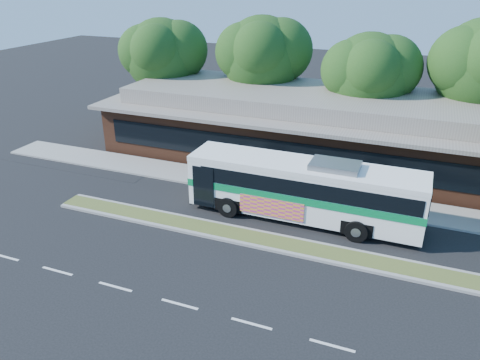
% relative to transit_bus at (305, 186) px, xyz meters
% --- Properties ---
extents(ground, '(120.00, 120.00, 0.00)m').
position_rel_transit_bus_xyz_m(ground, '(0.27, -3.53, -1.88)').
color(ground, black).
rests_on(ground, ground).
extents(median_strip, '(26.00, 1.10, 0.15)m').
position_rel_transit_bus_xyz_m(median_strip, '(0.27, -2.93, -1.80)').
color(median_strip, '#3D4A1F').
rests_on(median_strip, ground).
extents(sidewalk, '(44.00, 2.60, 0.12)m').
position_rel_transit_bus_xyz_m(sidewalk, '(0.27, 2.87, -1.82)').
color(sidewalk, gray).
rests_on(sidewalk, ground).
extents(parking_lot, '(14.00, 12.00, 0.01)m').
position_rel_transit_bus_xyz_m(parking_lot, '(-17.73, 6.47, -1.87)').
color(parking_lot, black).
rests_on(parking_lot, ground).
extents(plaza_building, '(33.20, 11.20, 4.45)m').
position_rel_transit_bus_xyz_m(plaza_building, '(0.27, 9.45, 0.25)').
color(plaza_building, '#5B2F1C').
rests_on(plaza_building, ground).
extents(tree_bg_a, '(6.47, 5.80, 8.63)m').
position_rel_transit_bus_xyz_m(tree_bg_a, '(-14.31, 11.60, 3.99)').
color(tree_bg_a, black).
rests_on(tree_bg_a, ground).
extents(tree_bg_b, '(6.69, 6.00, 9.00)m').
position_rel_transit_bus_xyz_m(tree_bg_b, '(-6.29, 12.61, 4.27)').
color(tree_bg_b, black).
rests_on(tree_bg_b, ground).
extents(tree_bg_c, '(6.24, 5.60, 8.26)m').
position_rel_transit_bus_xyz_m(tree_bg_c, '(1.68, 11.60, 3.71)').
color(tree_bg_c, black).
rests_on(tree_bg_c, ground).
extents(transit_bus, '(12.05, 2.89, 3.38)m').
position_rel_transit_bus_xyz_m(transit_bus, '(0.00, 0.00, 0.00)').
color(transit_bus, white).
rests_on(transit_bus, ground).
extents(sedan, '(4.48, 1.86, 1.30)m').
position_rel_transit_bus_xyz_m(sedan, '(-9.21, 5.76, -1.23)').
color(sedan, '#A6A8AD').
rests_on(sedan, ground).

